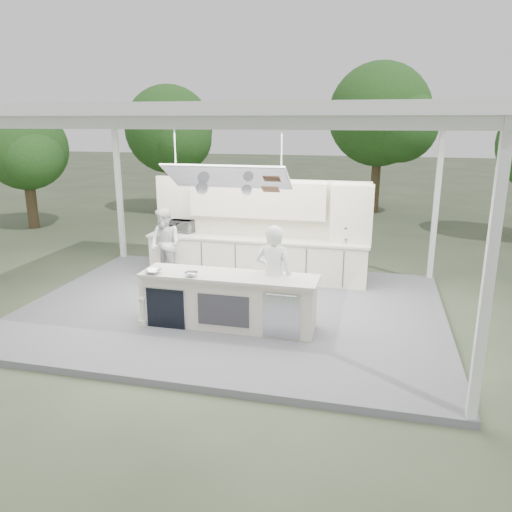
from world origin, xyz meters
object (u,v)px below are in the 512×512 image
(head_chef, at_px, (274,276))
(demo_island, at_px, (228,300))
(sous_chef, at_px, (165,244))
(back_counter, at_px, (256,258))

(head_chef, bearing_deg, demo_island, 22.16)
(head_chef, distance_m, sous_chef, 3.60)
(head_chef, xyz_separation_m, sous_chef, (-2.95, 2.07, -0.10))
(demo_island, xyz_separation_m, back_counter, (-0.18, 2.81, 0.00))
(demo_island, height_order, back_counter, same)
(demo_island, distance_m, head_chef, 0.91)
(demo_island, relative_size, back_counter, 0.61)
(back_counter, relative_size, sous_chef, 3.13)
(head_chef, bearing_deg, back_counter, -64.10)
(sous_chef, bearing_deg, back_counter, 38.99)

